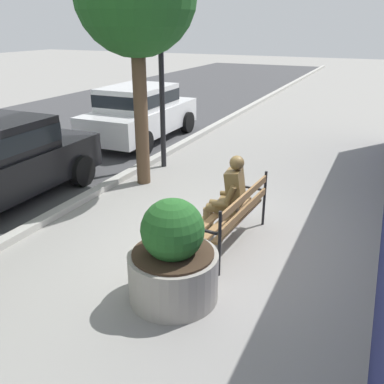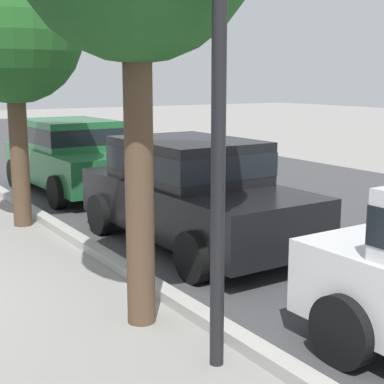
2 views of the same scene
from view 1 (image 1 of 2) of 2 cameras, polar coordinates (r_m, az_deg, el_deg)
name	(u,v)px [view 1 (image 1 of 2)]	position (r m, az deg, el deg)	size (l,w,h in m)	color
ground_plane	(219,237)	(6.73, 3.69, -6.18)	(80.00, 80.00, 0.00)	gray
curb_stone	(74,203)	(8.09, -15.79, -1.51)	(60.00, 0.20, 0.12)	#B2AFA8
park_bench	(235,212)	(6.30, 5.84, -2.78)	(1.83, 0.64, 0.95)	olive
bronze_statue_seated	(226,198)	(6.47, 4.64, -0.84)	(0.61, 0.80, 1.37)	brown
concrete_planter	(173,259)	(5.09, -2.59, -9.12)	(1.10, 1.10, 1.31)	gray
parked_car_white	(140,111)	(12.27, -7.11, 10.86)	(4.13, 1.97, 1.56)	silver
lamp_post	(161,54)	(9.56, -4.26, 18.21)	(0.32, 0.32, 3.90)	black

